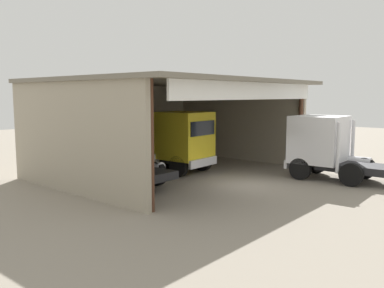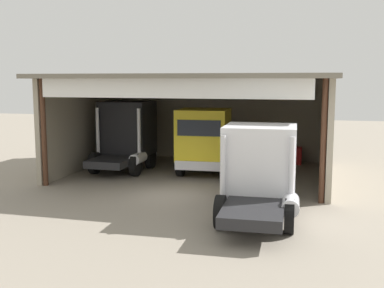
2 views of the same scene
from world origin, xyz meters
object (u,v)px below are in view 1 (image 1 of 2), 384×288
tool_cart (178,149)px  truck_yellow_center_bay (180,140)px  truck_white_center_left_bay (325,146)px  truck_black_yard_outside (118,145)px  oil_drum (155,154)px

tool_cart → truck_yellow_center_bay: bearing=-136.9°
truck_yellow_center_bay → tool_cart: size_ratio=5.10×
tool_cart → truck_white_center_left_bay: bearing=-93.9°
truck_black_yard_outside → truck_white_center_left_bay: 10.54m
oil_drum → tool_cart: bearing=3.1°
truck_yellow_center_bay → oil_drum: (1.91, 3.94, -1.34)m
truck_black_yard_outside → tool_cart: truck_black_yard_outside is taller
truck_white_center_left_bay → tool_cart: (0.74, 10.92, -1.21)m
truck_yellow_center_bay → tool_cart: bearing=-139.8°
truck_white_center_left_bay → oil_drum: size_ratio=5.78×
tool_cart → oil_drum: bearing=-176.9°
truck_yellow_center_bay → truck_white_center_left_bay: size_ratio=0.96×
truck_black_yard_outside → truck_white_center_left_bay: bearing=-40.8°
truck_black_yard_outside → oil_drum: truck_black_yard_outside is taller
truck_black_yard_outside → oil_drum: (6.23, 3.86, -1.47)m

